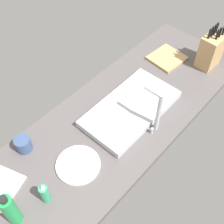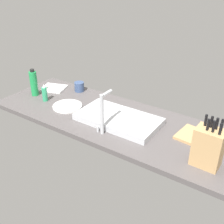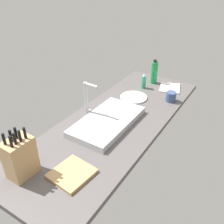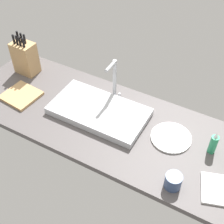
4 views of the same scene
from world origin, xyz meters
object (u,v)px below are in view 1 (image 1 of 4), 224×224
(sink_basin, at_px, (131,109))
(faucet, at_px, (157,110))
(cutting_board, at_px, (167,58))
(soap_bottle, at_px, (45,193))
(knife_block, at_px, (211,51))
(coffee_mug, at_px, (23,144))
(water_bottle, at_px, (11,210))
(dinner_plate, at_px, (78,165))

(sink_basin, bearing_deg, faucet, 87.71)
(cutting_board, relative_size, soap_bottle, 1.48)
(knife_block, height_order, coffee_mug, knife_block)
(knife_block, relative_size, water_bottle, 1.27)
(faucet, distance_m, knife_block, 0.65)
(sink_basin, relative_size, faucet, 2.07)
(knife_block, height_order, soap_bottle, knife_block)
(soap_bottle, xyz_separation_m, dinner_plate, (-0.22, -0.02, -0.06))
(coffee_mug, bearing_deg, soap_bottle, 70.76)
(sink_basin, distance_m, water_bottle, 0.82)
(faucet, xyz_separation_m, knife_block, (-0.65, -0.05, -0.04))
(faucet, distance_m, coffee_mug, 0.71)
(dinner_plate, bearing_deg, coffee_mug, -67.66)
(sink_basin, bearing_deg, water_bottle, 1.02)
(faucet, distance_m, dinner_plate, 0.48)
(knife_block, bearing_deg, dinner_plate, -3.01)
(sink_basin, relative_size, cutting_board, 2.71)
(coffee_mug, bearing_deg, cutting_board, 172.12)
(knife_block, distance_m, dinner_plate, 1.09)
(sink_basin, xyz_separation_m, coffee_mug, (0.56, -0.25, 0.02))
(knife_block, xyz_separation_m, water_bottle, (1.45, -0.11, -0.01))
(sink_basin, height_order, cutting_board, sink_basin)
(faucet, bearing_deg, sink_basin, -92.29)
(faucet, bearing_deg, dinner_plate, -18.36)
(sink_basin, distance_m, soap_bottle, 0.66)
(water_bottle, xyz_separation_m, coffee_mug, (-0.25, -0.27, -0.06))
(faucet, bearing_deg, cutting_board, -151.80)
(faucet, height_order, knife_block, knife_block)
(soap_bottle, relative_size, water_bottle, 0.63)
(water_bottle, relative_size, dinner_plate, 1.00)
(dinner_plate, distance_m, coffee_mug, 0.30)
(knife_block, distance_m, coffee_mug, 1.26)
(knife_block, xyz_separation_m, coffee_mug, (1.20, -0.37, -0.07))
(coffee_mug, bearing_deg, knife_block, 162.74)
(cutting_board, relative_size, water_bottle, 0.93)
(faucet, bearing_deg, knife_block, -175.41)
(knife_block, bearing_deg, water_bottle, -2.28)
(sink_basin, distance_m, faucet, 0.22)
(knife_block, bearing_deg, faucet, 6.49)
(water_bottle, bearing_deg, soap_bottle, 168.43)
(knife_block, distance_m, cutting_board, 0.28)
(cutting_board, bearing_deg, dinner_plate, 7.86)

